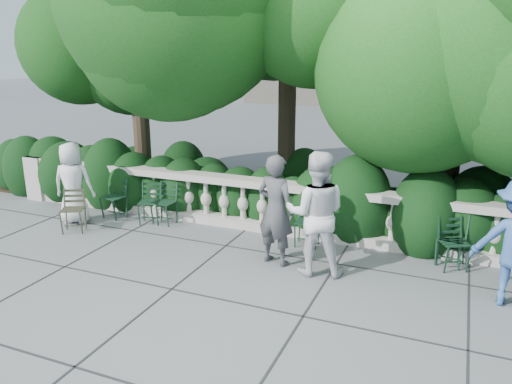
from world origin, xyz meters
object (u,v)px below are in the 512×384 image
at_px(chair_d, 305,249).
at_px(person_casual_man, 316,214).
at_px(person_woman_grey, 276,210).
at_px(chair_a, 149,226).
at_px(chair_e, 446,268).
at_px(person_businessman, 73,183).
at_px(chair_c, 161,226).
at_px(chair_weathered, 73,234).
at_px(chair_f, 455,273).
at_px(chair_b, 110,220).

height_order(chair_d, person_casual_man, person_casual_man).
bearing_deg(person_woman_grey, chair_d, -96.30).
distance_m(chair_a, chair_e, 5.53).
height_order(person_woman_grey, person_casual_man, person_casual_man).
relative_size(chair_a, person_businessman, 0.51).
distance_m(chair_c, chair_d, 2.98).
xyz_separation_m(chair_a, person_casual_man, (3.61, -0.79, 0.97)).
height_order(chair_e, person_businessman, person_businessman).
relative_size(chair_c, person_businessman, 0.51).
height_order(chair_e, chair_weathered, same).
relative_size(chair_d, chair_e, 1.00).
height_order(chair_f, person_casual_man, person_casual_man).
xyz_separation_m(chair_e, chair_weathered, (-6.58, -1.12, 0.00)).
distance_m(chair_e, person_casual_man, 2.35).
relative_size(chair_b, person_casual_man, 0.44).
xyz_separation_m(chair_a, person_businessman, (-1.46, -0.38, 0.82)).
distance_m(chair_e, chair_f, 0.19).
height_order(chair_b, chair_c, same).
xyz_separation_m(chair_d, person_woman_grey, (-0.28, -0.75, 0.90)).
bearing_deg(person_businessman, chair_b, -160.80).
relative_size(chair_b, person_woman_grey, 0.46).
relative_size(chair_f, person_businessman, 0.51).
bearing_deg(person_businessman, chair_f, 166.82).
bearing_deg(person_businessman, chair_c, 179.06).
height_order(chair_b, chair_f, same).
xyz_separation_m(chair_c, person_woman_grey, (2.71, -0.78, 0.90)).
relative_size(chair_e, chair_weathered, 1.00).
distance_m(chair_e, person_businessman, 7.06).
xyz_separation_m(chair_b, chair_f, (6.61, 0.04, 0.00)).
bearing_deg(chair_a, chair_c, 2.13).
height_order(chair_d, chair_f, same).
bearing_deg(chair_b, person_woman_grey, -1.08).
bearing_deg(chair_d, chair_b, 176.65).
relative_size(chair_e, person_casual_man, 0.44).
distance_m(chair_b, person_woman_grey, 4.03).
bearing_deg(chair_f, chair_c, 152.27).
bearing_deg(chair_c, person_casual_man, -12.64).
relative_size(chair_a, chair_b, 1.00).
height_order(chair_c, chair_d, same).
relative_size(chair_c, chair_e, 1.00).
height_order(chair_f, chair_weathered, same).
height_order(chair_b, chair_d, same).
height_order(chair_c, person_casual_man, person_casual_man).
xyz_separation_m(chair_weathered, person_businessman, (-0.41, 0.58, 0.82)).
xyz_separation_m(chair_e, person_businessman, (-7.00, -0.54, 0.82)).
bearing_deg(person_casual_man, chair_c, -28.46).
distance_m(chair_a, person_businessman, 1.72).
bearing_deg(chair_weathered, person_casual_man, -25.42).
distance_m(person_woman_grey, person_casual_man, 0.70).
bearing_deg(chair_a, chair_weathered, -156.36).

